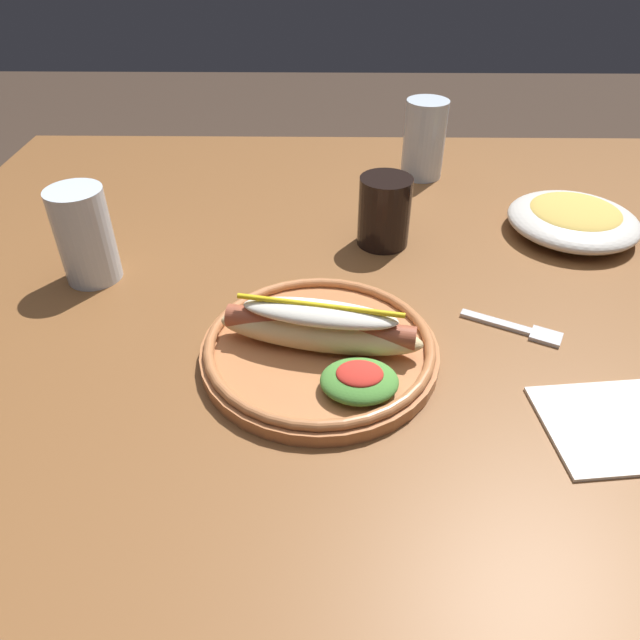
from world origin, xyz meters
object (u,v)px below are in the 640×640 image
object	(u,v)px
fork	(519,329)
soda_cup	(384,212)
hot_dog_plate	(322,344)
extra_cup	(84,236)
water_cup	(424,139)
napkin	(610,426)
side_bowl	(573,219)

from	to	relation	value
fork	soda_cup	world-z (taller)	soda_cup
hot_dog_plate	extra_cup	size ratio (longest dim) A/B	2.09
extra_cup	hot_dog_plate	bearing A→B (deg)	-28.19
fork	soda_cup	xyz separation A→B (m)	(-0.15, 0.21, 0.05)
water_cup	napkin	distance (m)	0.63
water_cup	napkin	bearing A→B (deg)	-79.66
side_bowl	soda_cup	bearing A→B (deg)	-173.59
extra_cup	side_bowl	bearing A→B (deg)	10.95
extra_cup	side_bowl	distance (m)	0.70
fork	side_bowl	world-z (taller)	side_bowl
extra_cup	side_bowl	xyz separation A→B (m)	(0.69, 0.13, -0.04)
fork	water_cup	xyz separation A→B (m)	(-0.06, 0.46, 0.06)
napkin	side_bowl	bearing A→B (deg)	77.31
soda_cup	side_bowl	xyz separation A→B (m)	(0.29, 0.03, -0.03)
hot_dog_plate	napkin	xyz separation A→B (m)	(0.29, -0.10, -0.02)
water_cup	side_bowl	distance (m)	0.30
extra_cup	napkin	distance (m)	0.66
extra_cup	napkin	xyz separation A→B (m)	(0.60, -0.26, -0.06)
side_bowl	napkin	size ratio (longest dim) A/B	1.48
soda_cup	extra_cup	distance (m)	0.41
soda_cup	water_cup	bearing A→B (deg)	70.57
fork	soda_cup	distance (m)	0.26
hot_dog_plate	fork	size ratio (longest dim) A/B	2.31
hot_dog_plate	water_cup	world-z (taller)	water_cup
fork	extra_cup	bearing A→B (deg)	-164.34
side_bowl	water_cup	bearing A→B (deg)	133.07
hot_dog_plate	soda_cup	distance (m)	0.28
hot_dog_plate	fork	xyz separation A→B (m)	(0.24, 0.06, -0.02)
water_cup	extra_cup	bearing A→B (deg)	-144.30
hot_dog_plate	extra_cup	xyz separation A→B (m)	(-0.31, 0.17, 0.04)
napkin	water_cup	bearing A→B (deg)	100.34
soda_cup	water_cup	xyz separation A→B (m)	(0.09, 0.25, 0.02)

